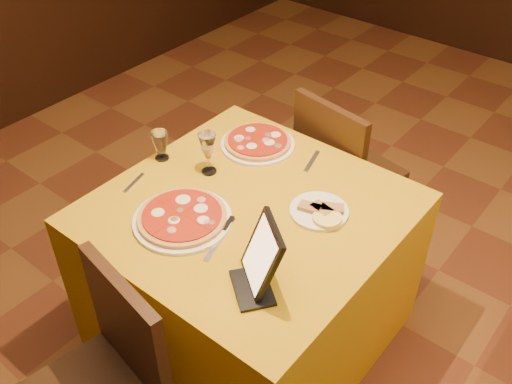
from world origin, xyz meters
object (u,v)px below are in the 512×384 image
Objects in this scene: pizza_near at (182,218)px; water_glass at (161,146)px; chair_main_far at (350,172)px; main_table at (250,273)px; wine_glass at (208,153)px; pizza_far at (258,143)px; tablet at (262,255)px.

water_glass is (-0.36, 0.24, 0.05)m from pizza_near.
main_table is at bearing 99.49° from chair_main_far.
main_table is 5.79× the size of wine_glass.
pizza_far reaches higher than main_table.
pizza_near is 1.53× the size of tablet.
pizza_near is at bearing 91.66° from chair_main_far.
main_table is 0.63m from tablet.
tablet is (0.28, -1.06, 0.41)m from chair_main_far.
wine_glass is (-0.27, 0.07, 0.47)m from main_table.
wine_glass is 1.46× the size of water_glass.
pizza_far is at bearing 71.52° from chair_main_far.
chair_main_far is at bearing 57.64° from water_glass.
chair_main_far is 0.87m from wine_glass.
chair_main_far reaches higher than water_glass.
main_table is 0.55m from wine_glass.
water_glass is (-0.50, 0.01, 0.44)m from main_table.
pizza_near is at bearing -80.22° from pizza_far.
wine_glass is 0.78× the size of tablet.
tablet is at bearing -31.39° from wine_glass.
wine_glass is at bearing -97.11° from pizza_far.
water_glass is (-0.22, -0.06, -0.03)m from wine_glass.
pizza_far is (-0.24, 0.35, 0.39)m from main_table.
water_glass reaches higher than pizza_near.
chair_main_far is 0.60m from pizza_far.
pizza_near is 2.87× the size of water_glass.
chair_main_far is 2.44× the size of pizza_near.
main_table is at bearing 172.61° from tablet.
wine_glass is at bearing 14.05° from water_glass.
water_glass is at bearing -165.95° from wine_glass.
pizza_far is 0.81m from tablet.
water_glass is (-0.50, -0.78, 0.36)m from chair_main_far.
pizza_near is 0.58m from pizza_far.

